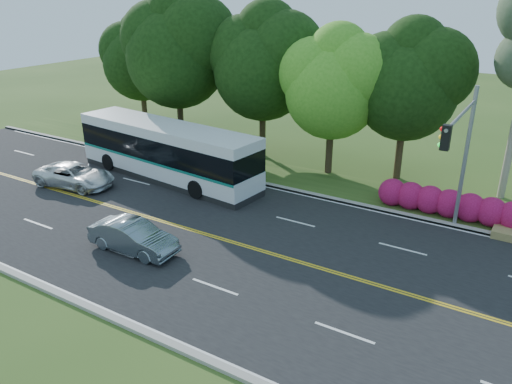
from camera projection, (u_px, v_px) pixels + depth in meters
The scene contains 12 objects.
ground at pixel (269, 253), 22.41m from camera, with size 120.00×120.00×0.00m, color #2F4C19.
road at pixel (270, 253), 22.41m from camera, with size 60.00×14.00×0.02m, color black.
curb_north at pixel (333, 199), 28.03m from camera, with size 60.00×0.30×0.15m, color #9E988F.
curb_south at pixel (163, 341), 16.74m from camera, with size 60.00×0.30×0.15m, color #9E988F.
grass_verge at pixel (345, 189), 29.50m from camera, with size 60.00×4.00×0.10m, color #2F4C19.
lane_markings at pixel (268, 252), 22.45m from camera, with size 57.60×13.82×0.00m.
tree_row at pixel (295, 61), 31.92m from camera, with size 44.70×9.10×13.84m.
bougainvillea_hedge at pixel (474, 209), 25.12m from camera, with size 9.50×2.25×1.50m.
traffic_signal at pixel (461, 146), 21.78m from camera, with size 0.42×6.10×7.00m.
transit_bus at pixel (167, 152), 30.64m from camera, with size 13.29×4.19×3.42m.
sedan at pixel (133, 237), 22.36m from camera, with size 1.49×4.26×1.40m, color slate.
suv at pixel (75, 175), 29.74m from camera, with size 2.26×4.90×1.36m, color silver.
Camera 1 is at (9.73, -17.12, 11.06)m, focal length 35.00 mm.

